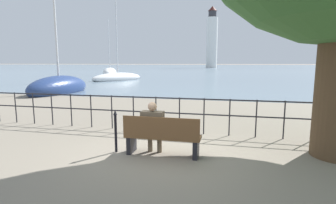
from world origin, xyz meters
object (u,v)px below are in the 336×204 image
Objects in this scene: seated_person_left at (153,125)px; sailboat_1 at (110,72)px; park_bench at (162,137)px; sailboat_2 at (118,77)px; harbor_lighthouse at (212,40)px; closed_umbrella at (116,129)px; sailboat_3 at (59,87)px.

sailboat_1 is (-18.87, 36.93, -0.27)m from seated_person_left.
sailboat_2 reaches higher than park_bench.
harbor_lighthouse is at bearing 93.34° from seated_person_left.
sailboat_1 is 15.29m from sailboat_2.
closed_umbrella is at bearing -41.92° from sailboat_2.
harbor_lighthouse is (5.37, 79.96, 10.99)m from sailboat_2.
park_bench is 14.35m from sailboat_3.
closed_umbrella is 0.04× the size of harbor_lighthouse.
park_bench is 104.38m from harbor_lighthouse.
sailboat_1 is at bearing 110.13° from sailboat_3.
sailboat_1 is at bearing 115.94° from closed_umbrella.
sailboat_3 is 94.04m from harbor_lighthouse.
park_bench is at bearing 0.33° from closed_umbrella.
seated_person_left is 0.12× the size of sailboat_1.
sailboat_3 is (1.65, -13.37, 0.05)m from sailboat_2.
harbor_lighthouse is (12.83, 66.61, 10.94)m from sailboat_1.
sailboat_1 reaches higher than closed_umbrella.
seated_person_left is at bearing -45.02° from sailboat_3.
sailboat_3 is (9.11, -26.71, -0.01)m from sailboat_1.
closed_umbrella is 0.10× the size of sailboat_1.
sailboat_1 is 0.40× the size of harbor_lighthouse.
closed_umbrella is at bearing -80.06° from sailboat_1.
sailboat_2 is (7.46, -13.34, -0.05)m from sailboat_1.
sailboat_2 is 0.53× the size of harbor_lighthouse.
closed_umbrella is at bearing -174.66° from seated_person_left.
sailboat_2 is at bearing 115.82° from seated_person_left.
sailboat_3 is at bearing -87.17° from sailboat_1.
sailboat_1 is 28.22m from sailboat_3.
sailboat_2 is 1.25× the size of sailboat_3.
park_bench is 0.34m from seated_person_left.
sailboat_2 is at bearing 98.34° from sailboat_3.
park_bench is at bearing -86.53° from harbor_lighthouse.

